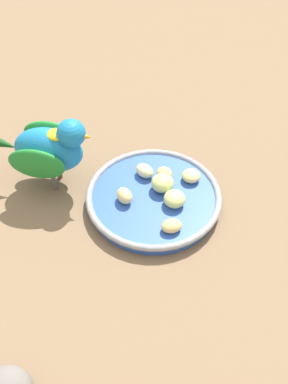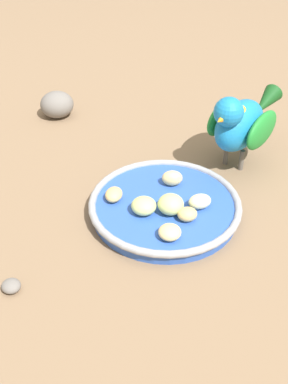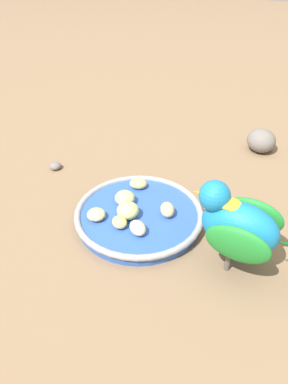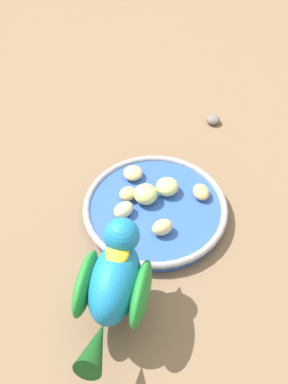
% 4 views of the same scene
% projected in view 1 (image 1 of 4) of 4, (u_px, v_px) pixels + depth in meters
% --- Properties ---
extents(ground_plane, '(4.00, 4.00, 0.00)m').
position_uv_depth(ground_plane, '(147.00, 194.00, 0.78)').
color(ground_plane, '#7A6047').
extents(feeding_bowl, '(0.22, 0.22, 0.02)m').
position_uv_depth(feeding_bowl, '(154.00, 198.00, 0.76)').
color(feeding_bowl, '#2D56B7').
rests_on(feeding_bowl, ground_plane).
extents(apple_piece_0, '(0.04, 0.03, 0.02)m').
position_uv_depth(apple_piece_0, '(172.00, 226.00, 0.70)').
color(apple_piece_0, tan).
rests_on(apple_piece_0, feeding_bowl).
extents(apple_piece_1, '(0.03, 0.04, 0.02)m').
position_uv_depth(apple_piece_1, '(124.00, 196.00, 0.74)').
color(apple_piece_1, '#E5C67F').
rests_on(apple_piece_1, feeding_bowl).
extents(apple_piece_2, '(0.05, 0.05, 0.03)m').
position_uv_depth(apple_piece_2, '(162.00, 183.00, 0.75)').
color(apple_piece_2, '#C6D17A').
rests_on(apple_piece_2, feeding_bowl).
extents(apple_piece_3, '(0.04, 0.04, 0.02)m').
position_uv_depth(apple_piece_3, '(174.00, 199.00, 0.73)').
color(apple_piece_3, '#C6D17A').
rests_on(apple_piece_3, feeding_bowl).
extents(apple_piece_4, '(0.04, 0.04, 0.02)m').
position_uv_depth(apple_piece_4, '(146.00, 171.00, 0.78)').
color(apple_piece_4, beige).
rests_on(apple_piece_4, feeding_bowl).
extents(apple_piece_5, '(0.03, 0.03, 0.02)m').
position_uv_depth(apple_piece_5, '(191.00, 176.00, 0.77)').
color(apple_piece_5, '#E5C67F').
rests_on(apple_piece_5, feeding_bowl).
extents(apple_piece_6, '(0.04, 0.04, 0.02)m').
position_uv_depth(apple_piece_6, '(164.00, 173.00, 0.77)').
color(apple_piece_6, tan).
rests_on(apple_piece_6, feeding_bowl).
extents(parrot, '(0.19, 0.11, 0.14)m').
position_uv_depth(parrot, '(46.00, 147.00, 0.74)').
color(parrot, '#59544C').
rests_on(parrot, ground_plane).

